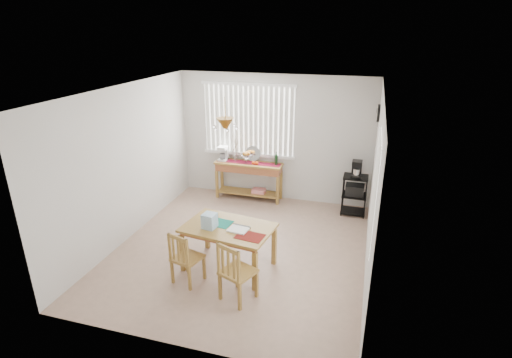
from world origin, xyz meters
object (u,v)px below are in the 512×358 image
(cart_items, at_px, (357,169))
(chair_left, at_px, (186,258))
(sideboard, at_px, (249,172))
(chair_right, at_px, (236,272))
(wire_cart, at_px, (355,191))
(dining_table, at_px, (228,231))

(cart_items, bearing_deg, chair_left, -125.99)
(sideboard, bearing_deg, chair_right, -75.80)
(wire_cart, bearing_deg, chair_left, -126.07)
(wire_cart, xyz_separation_m, chair_right, (-1.35, -3.14, -0.04))
(wire_cart, distance_m, dining_table, 2.97)
(chair_right, bearing_deg, sideboard, 104.20)
(chair_left, xyz_separation_m, chair_right, (0.81, -0.17, 0.03))
(wire_cart, height_order, dining_table, wire_cart)
(cart_items, distance_m, dining_table, 2.99)
(sideboard, xyz_separation_m, cart_items, (2.18, -0.15, 0.34))
(wire_cart, bearing_deg, chair_right, -113.22)
(dining_table, bearing_deg, chair_right, -63.09)
(sideboard, distance_m, chair_left, 3.13)
(cart_items, height_order, dining_table, cart_items)
(dining_table, height_order, chair_right, chair_right)
(sideboard, relative_size, cart_items, 4.38)
(sideboard, height_order, cart_items, cart_items)
(dining_table, xyz_separation_m, chair_left, (-0.45, -0.54, -0.22))
(sideboard, xyz_separation_m, chair_left, (0.02, -3.12, -0.20))
(wire_cart, xyz_separation_m, chair_left, (-2.16, -2.96, -0.07))
(dining_table, relative_size, chair_left, 1.72)
(chair_right, bearing_deg, chair_left, 167.94)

